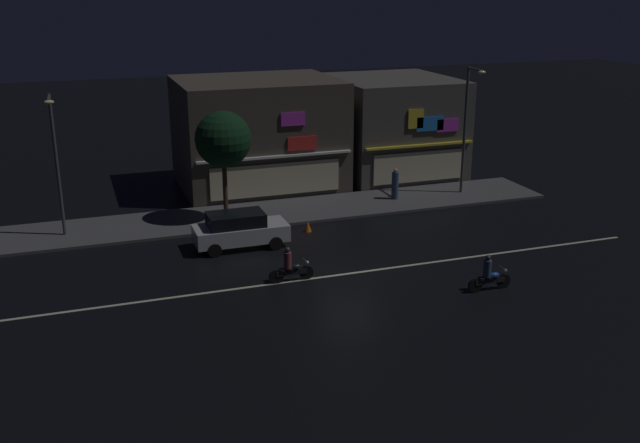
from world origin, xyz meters
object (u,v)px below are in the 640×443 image
streetlamp_west (56,154)px  motorcycle_following (290,267)px  motorcycle_lead (489,276)px  pedestrian_on_sidewalk (395,185)px  parked_car_near_kerb (240,229)px  streetlamp_mid (467,120)px  traffic_cone (308,226)px

streetlamp_west → motorcycle_following: size_ratio=3.56×
motorcycle_lead → motorcycle_following: bearing=-25.4°
streetlamp_west → motorcycle_following: bearing=-44.8°
pedestrian_on_sidewalk → parked_car_near_kerb: pedestrian_on_sidewalk is taller
streetlamp_west → parked_car_near_kerb: (7.66, -3.90, -3.29)m
parked_car_near_kerb → motorcycle_following: bearing=-78.0°
pedestrian_on_sidewalk → motorcycle_following: pedestrian_on_sidewalk is taller
streetlamp_mid → traffic_cone: size_ratio=13.05×
pedestrian_on_sidewalk → streetlamp_west: bearing=96.4°
streetlamp_west → streetlamp_mid: bearing=0.7°
streetlamp_west → parked_car_near_kerb: bearing=-27.0°
streetlamp_west → pedestrian_on_sidewalk: (17.58, 0.50, -3.21)m
streetlamp_west → motorcycle_lead: 20.23m
streetlamp_mid → pedestrian_on_sidewalk: bearing=176.8°
streetlamp_mid → parked_car_near_kerb: bearing=-163.5°
traffic_cone → motorcycle_lead: bearing=-63.8°
parked_car_near_kerb → motorcycle_lead: 11.57m
streetlamp_mid → motorcycle_following: streetlamp_mid is taller
streetlamp_west → pedestrian_on_sidewalk: bearing=1.6°
streetlamp_west → pedestrian_on_sidewalk: 17.88m
parked_car_near_kerb → traffic_cone: bearing=16.0°
streetlamp_mid → streetlamp_west: bearing=-179.3°
motorcycle_following → traffic_cone: bearing=71.5°
parked_car_near_kerb → motorcycle_lead: size_ratio=2.26×
pedestrian_on_sidewalk → motorcycle_following: 12.74m
motorcycle_lead → motorcycle_following: (-7.21, 3.46, 0.00)m
motorcycle_lead → streetlamp_west: bearing=-36.9°
parked_car_near_kerb → motorcycle_lead: bearing=-44.8°
pedestrian_on_sidewalk → motorcycle_lead: bearing=177.0°
motorcycle_lead → traffic_cone: size_ratio=3.45×
streetlamp_west → motorcycle_lead: streetlamp_west is taller
parked_car_near_kerb → motorcycle_following: size_ratio=2.26×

